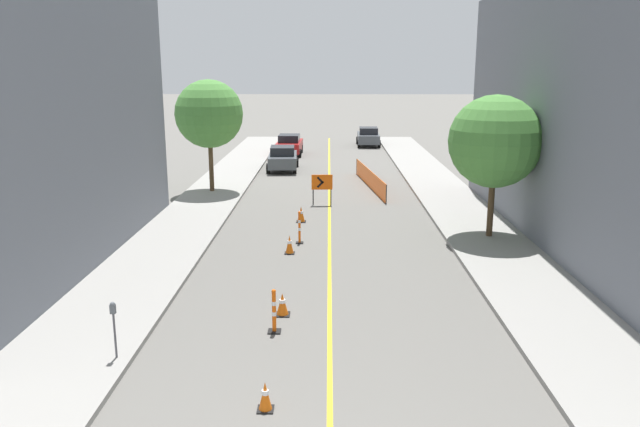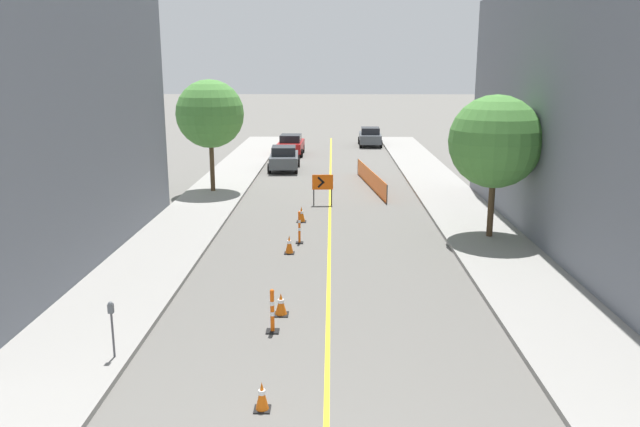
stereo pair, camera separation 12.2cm
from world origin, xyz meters
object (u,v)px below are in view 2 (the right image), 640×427
at_px(delineator_post_front, 272,314).
at_px(parked_car_curb_far, 370,137).
at_px(arrow_barricade_primary, 323,184).
at_px(parked_car_curb_near, 284,158).
at_px(parked_car_curb_mid, 291,145).
at_px(traffic_cone_third, 289,245).
at_px(street_tree_left_near, 210,114).
at_px(traffic_cone_fourth, 301,214).
at_px(traffic_cone_nearest, 262,396).
at_px(street_tree_right_near, 495,142).
at_px(traffic_cone_second, 281,304).
at_px(delineator_post_rear, 299,229).
at_px(parking_meter_near_curb, 112,318).

distance_m(delineator_post_front, parked_car_curb_far, 39.06).
distance_m(arrow_barricade_primary, parked_car_curb_far, 23.96).
bearing_deg(parked_car_curb_near, parked_car_curb_mid, 87.37).
xyz_separation_m(delineator_post_front, arrow_barricade_primary, (1.06, 15.10, 0.58)).
bearing_deg(traffic_cone_third, delineator_post_front, -89.72).
bearing_deg(street_tree_left_near, parked_car_curb_far, 65.11).
height_order(traffic_cone_third, parked_car_curb_near, parked_car_curb_near).
bearing_deg(parked_car_curb_far, traffic_cone_fourth, -98.36).
distance_m(traffic_cone_nearest, street_tree_right_near, 15.22).
relative_size(traffic_cone_second, parked_car_curb_far, 0.15).
xyz_separation_m(traffic_cone_third, traffic_cone_fourth, (0.21, 4.75, 0.00)).
bearing_deg(street_tree_left_near, traffic_cone_nearest, -76.94).
distance_m(parked_car_curb_mid, street_tree_right_near, 25.88).
xyz_separation_m(parked_car_curb_near, parked_car_curb_mid, (-0.01, 7.18, 0.00)).
height_order(traffic_cone_nearest, delineator_post_rear, delineator_post_rear).
bearing_deg(arrow_barricade_primary, traffic_cone_fourth, -107.24).
relative_size(parked_car_curb_mid, parked_car_curb_far, 1.00).
bearing_deg(parked_car_curb_far, traffic_cone_nearest, -94.96).
xyz_separation_m(parked_car_curb_mid, street_tree_right_near, (9.37, -23.93, 3.06)).
bearing_deg(parking_meter_near_curb, traffic_cone_second, 38.81).
distance_m(traffic_cone_second, traffic_cone_fourth, 10.53).
distance_m(parked_car_curb_near, parking_meter_near_curb, 27.55).
distance_m(delineator_post_rear, parked_car_curb_near, 17.55).
relative_size(traffic_cone_fourth, parked_car_curb_near, 0.16).
xyz_separation_m(traffic_cone_fourth, street_tree_right_near, (7.55, -2.69, 3.52)).
bearing_deg(traffic_cone_third, parked_car_curb_far, 81.41).
height_order(parked_car_curb_near, parking_meter_near_curb, parked_car_curb_near).
bearing_deg(delineator_post_rear, street_tree_right_near, 5.26).
xyz_separation_m(traffic_cone_third, delineator_post_front, (0.03, -6.91, 0.16)).
xyz_separation_m(traffic_cone_second, parked_car_curb_near, (-1.76, 24.59, 0.49)).
distance_m(parked_car_curb_mid, street_tree_left_near, 15.69).
bearing_deg(parked_car_curb_near, street_tree_left_near, -115.38).
relative_size(delineator_post_front, parking_meter_near_curb, 0.86).
distance_m(traffic_cone_nearest, arrow_barricade_primary, 18.87).
height_order(traffic_cone_fourth, parked_car_curb_far, parked_car_curb_far).
height_order(traffic_cone_third, parking_meter_near_curb, parking_meter_near_curb).
bearing_deg(traffic_cone_third, arrow_barricade_primary, 82.41).
distance_m(parked_car_curb_far, street_tree_left_near, 23.21).
bearing_deg(traffic_cone_nearest, traffic_cone_fourth, 89.86).
bearing_deg(street_tree_right_near, parked_car_curb_far, 95.65).
height_order(parked_car_curb_near, parked_car_curb_mid, same).
bearing_deg(traffic_cone_fourth, parked_car_curb_mid, 94.91).
distance_m(arrow_barricade_primary, parked_car_curb_near, 10.97).
relative_size(parked_car_curb_mid, street_tree_right_near, 0.79).
bearing_deg(traffic_cone_fourth, arrow_barricade_primary, 75.66).
bearing_deg(traffic_cone_fourth, parked_car_curb_near, 97.35).
bearing_deg(parked_car_curb_far, arrow_barricade_primary, -97.67).
distance_m(traffic_cone_nearest, traffic_cone_second, 4.87).
bearing_deg(traffic_cone_fourth, traffic_cone_third, -92.57).
bearing_deg(street_tree_left_near, traffic_cone_fourth, -51.11).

